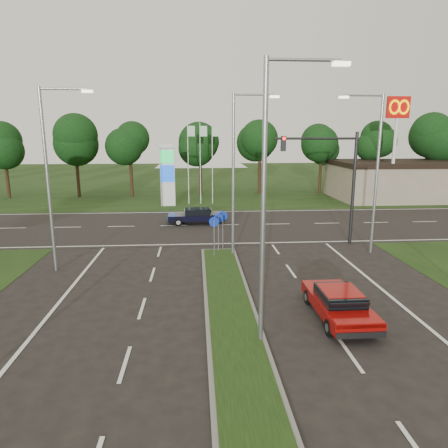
{
  "coord_description": "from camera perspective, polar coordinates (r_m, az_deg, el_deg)",
  "views": [
    {
      "loc": [
        -1.27,
        -6.05,
        6.76
      ],
      "look_at": [
        0.18,
        14.48,
        2.2
      ],
      "focal_mm": 32.0,
      "sensor_mm": 36.0,
      "label": 1
    }
  ],
  "objects": [
    {
      "name": "verge_far",
      "position": [
        61.44,
        -2.86,
        6.16
      ],
      "size": [
        160.0,
        50.0,
        0.02
      ],
      "primitive_type": "cube",
      "color": "black",
      "rests_on": "ground"
    },
    {
      "name": "cross_road",
      "position": [
        30.83,
        -1.59,
        -0.18
      ],
      "size": [
        160.0,
        12.0,
        0.02
      ],
      "primitive_type": "cube",
      "color": "black",
      "rests_on": "ground"
    },
    {
      "name": "median_kerb",
      "position": [
        12.15,
        2.83,
        -21.0
      ],
      "size": [
        2.0,
        26.0,
        0.12
      ],
      "primitive_type": "cube",
      "color": "slate",
      "rests_on": "ground"
    },
    {
      "name": "commercial_building",
      "position": [
        48.3,
        24.91,
        5.68
      ],
      "size": [
        16.0,
        9.0,
        4.0
      ],
      "primitive_type": "cube",
      "color": "gray",
      "rests_on": "ground"
    },
    {
      "name": "streetlight_median_near",
      "position": [
        12.38,
        6.59,
        4.6
      ],
      "size": [
        2.53,
        0.22,
        9.0
      ],
      "color": "gray",
      "rests_on": "ground"
    },
    {
      "name": "streetlight_median_far",
      "position": [
        22.23,
        1.85,
        8.15
      ],
      "size": [
        2.53,
        0.22,
        9.0
      ],
      "color": "gray",
      "rests_on": "ground"
    },
    {
      "name": "streetlight_left_far",
      "position": [
        21.31,
        -23.47,
        6.95
      ],
      "size": [
        2.53,
        0.22,
        9.0
      ],
      "color": "gray",
      "rests_on": "ground"
    },
    {
      "name": "streetlight_right_far",
      "position": [
        24.3,
        20.64,
        7.73
      ],
      "size": [
        2.53,
        0.22,
        9.0
      ],
      "rotation": [
        0.0,
        0.0,
        3.14
      ],
      "color": "gray",
      "rests_on": "ground"
    },
    {
      "name": "traffic_signal",
      "position": [
        25.58,
        15.41,
        7.32
      ],
      "size": [
        5.1,
        0.42,
        7.0
      ],
      "color": "black",
      "rests_on": "ground"
    },
    {
      "name": "median_signs",
      "position": [
        23.05,
        -0.79,
        -0.16
      ],
      "size": [
        1.16,
        1.76,
        2.38
      ],
      "color": "gray",
      "rests_on": "ground"
    },
    {
      "name": "gas_pylon",
      "position": [
        39.34,
        -7.76,
        7.18
      ],
      "size": [
        5.8,
        1.26,
        8.0
      ],
      "color": "silver",
      "rests_on": "ground"
    },
    {
      "name": "mcdonalds_sign",
      "position": [
        42.65,
        23.47,
        13.14
      ],
      "size": [
        2.2,
        0.47,
        10.4
      ],
      "color": "silver",
      "rests_on": "ground"
    },
    {
      "name": "treeline_far",
      "position": [
        46.0,
        -2.4,
        12.57
      ],
      "size": [
        6.0,
        6.0,
        9.9
      ],
      "color": "black",
      "rests_on": "ground"
    },
    {
      "name": "red_sedan",
      "position": [
        15.89,
        16.06,
        -10.75
      ],
      "size": [
        1.75,
        4.21,
        1.16
      ],
      "rotation": [
        0.0,
        0.0,
        -0.0
      ],
      "color": "#980A08",
      "rests_on": "ground"
    },
    {
      "name": "navy_sedan",
      "position": [
        31.32,
        -3.92,
        1.21
      ],
      "size": [
        4.43,
        1.92,
        1.21
      ],
      "rotation": [
        0.0,
        0.0,
        1.6
      ],
      "color": "black",
      "rests_on": "ground"
    }
  ]
}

